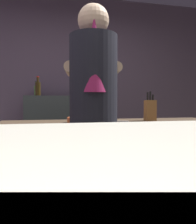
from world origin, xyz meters
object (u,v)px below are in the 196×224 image
object	(u,v)px
bartender	(93,110)
mixing_bowl	(77,120)
bottle_hot_sauce	(38,88)
knife_block	(150,110)
chefs_knife	(115,121)
bottle_olive_oil	(36,90)

from	to	relation	value
bartender	mixing_bowl	world-z (taller)	bartender
bartender	bottle_hot_sauce	xyz separation A→B (m)	(-0.48, 1.57, 0.25)
knife_block	chefs_knife	world-z (taller)	knife_block
knife_block	bartender	bearing A→B (deg)	-145.07
mixing_bowl	bottle_olive_oil	world-z (taller)	bottle_olive_oil
knife_block	bottle_olive_oil	size ratio (longest dim) A/B	1.36
knife_block	bottle_hot_sauce	world-z (taller)	bottle_hot_sauce
chefs_knife	knife_block	bearing A→B (deg)	25.33
bartender	knife_block	xyz separation A→B (m)	(0.65, 0.45, -0.02)
knife_block	chefs_knife	size ratio (longest dim) A/B	1.19
bottle_olive_oil	bottle_hot_sauce	distance (m)	0.12
knife_block	bottle_olive_oil	distance (m)	1.71
bottle_olive_oil	bottle_hot_sauce	xyz separation A→B (m)	(0.03, -0.11, 0.02)
mixing_bowl	knife_block	bearing A→B (deg)	4.76
bartender	knife_block	bearing A→B (deg)	-47.76
bartender	mixing_bowl	bearing A→B (deg)	17.85
bartender	bottle_olive_oil	distance (m)	1.78
bottle_olive_oil	knife_block	bearing A→B (deg)	-46.70
chefs_knife	bottle_hot_sauce	world-z (taller)	bottle_hot_sauce
knife_block	bottle_hot_sauce	size ratio (longest dim) A/B	1.07
bartender	mixing_bowl	distance (m)	0.41
bottle_hot_sauce	knife_block	bearing A→B (deg)	-44.74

